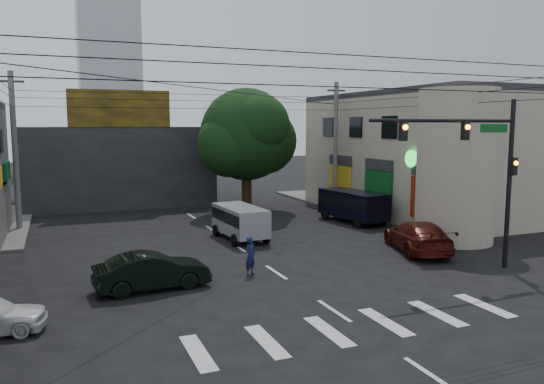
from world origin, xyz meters
TOP-DOWN VIEW (x-y plane):
  - ground at (0.00, 0.00)m, footprint 160.00×160.00m
  - sidewalk_far_right at (18.00, 18.00)m, footprint 16.00×16.00m
  - building_right at (18.00, 13.00)m, footprint 14.00×18.00m
  - corner_column at (11.00, 4.00)m, footprint 4.00×4.00m
  - building_far at (-4.00, 26.00)m, footprint 14.00×10.00m
  - billboard at (-4.00, 21.10)m, footprint 7.00×0.30m
  - tower_distant at (0.00, 70.00)m, footprint 9.00×9.00m
  - street_tree at (4.00, 17.00)m, footprint 6.40×6.40m
  - traffic_gantry at (7.82, -1.00)m, footprint 7.10×0.35m
  - utility_pole_far_left at (-10.50, 16.00)m, footprint 0.32×0.32m
  - utility_pole_far_right at (10.50, 16.00)m, footprint 0.32×0.32m
  - dark_sedan at (-5.18, 1.62)m, footprint 2.19×4.48m
  - maroon_sedan at (7.81, 2.83)m, footprint 5.01×6.36m
  - silver_minivan at (0.69, 8.68)m, footprint 4.38×2.24m
  - navy_van at (8.95, 10.83)m, footprint 5.48×3.22m
  - traffic_officer at (-1.11, 2.03)m, footprint 0.95×0.95m

SIDE VIEW (x-z plane):
  - ground at x=0.00m, z-range 0.00..0.00m
  - sidewalk_far_right at x=18.00m, z-range 0.00..0.15m
  - dark_sedan at x=-5.18m, z-range 0.00..1.40m
  - maroon_sedan at x=7.81m, z-range 0.00..1.50m
  - traffic_officer at x=-1.11m, z-range 0.00..1.60m
  - silver_minivan at x=0.69m, z-range 0.00..1.79m
  - navy_van at x=8.95m, z-range 0.00..1.99m
  - building_far at x=-4.00m, z-range 0.00..6.00m
  - building_right at x=18.00m, z-range 0.00..8.00m
  - corner_column at x=11.00m, z-range 0.00..8.00m
  - utility_pole_far_left at x=-10.50m, z-range 0.00..9.20m
  - utility_pole_far_right at x=10.50m, z-range 0.00..9.20m
  - traffic_gantry at x=7.82m, z-range 1.23..8.43m
  - street_tree at x=4.00m, z-range 1.12..9.82m
  - billboard at x=-4.00m, z-range 6.00..8.60m
  - tower_distant at x=0.00m, z-range 0.00..44.00m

